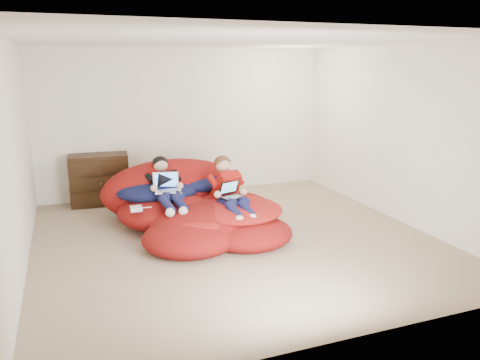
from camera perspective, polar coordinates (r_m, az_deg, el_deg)
The scene contains 9 objects.
room_shell at distance 6.11m, azimuth -0.63°, elevation -5.25°, with size 5.10×5.10×2.77m.
dresser at distance 7.90m, azimuth -16.74°, elevation 0.06°, with size 0.95×0.55×0.82m.
beanbag_pile at distance 6.57m, azimuth -5.56°, elevation -3.37°, with size 2.37×2.42×0.94m.
cream_pillow at distance 7.09m, azimuth -10.93°, elevation 0.57°, with size 0.46×0.29×0.29m, color beige.
older_boy at distance 6.49m, azimuth -9.07°, elevation -0.41°, with size 0.40×1.13×0.60m.
younger_boy at distance 6.29m, azimuth -1.32°, elevation -0.85°, with size 0.39×1.08×0.70m.
laptop_white at distance 6.39m, azimuth -8.87°, elevation -0.75°, with size 0.39×0.37×0.25m.
laptop_black at distance 6.24m, azimuth -1.09°, elevation -1.58°, with size 0.34×0.37×0.21m.
power_adapter at distance 6.18m, azimuth -12.55°, elevation -3.42°, with size 0.14×0.14×0.05m, color white.
Camera 1 is at (-1.96, -5.43, 2.23)m, focal length 35.00 mm.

